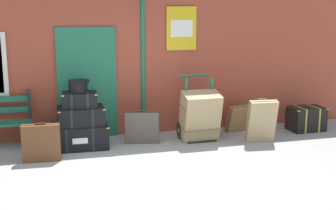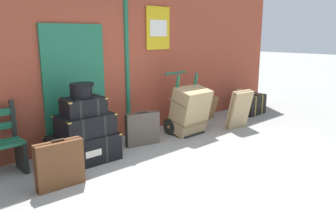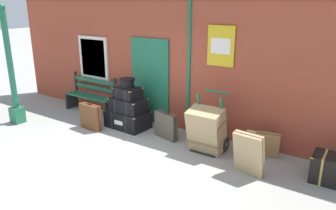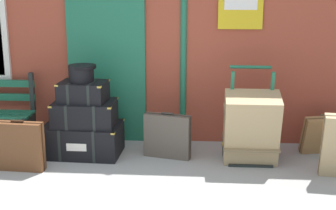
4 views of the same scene
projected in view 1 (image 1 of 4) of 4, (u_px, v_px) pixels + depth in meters
ground_plane at (140, 179)px, 6.73m from camera, size 60.00×60.00×0.00m
brick_facade at (110, 53)px, 8.83m from camera, size 10.40×0.35×3.20m
steamer_trunk_base at (79, 136)px, 8.20m from camera, size 1.04×0.69×0.43m
steamer_trunk_middle at (81, 116)px, 8.12m from camera, size 0.81×0.55×0.33m
steamer_trunk_top at (80, 100)px, 8.07m from camera, size 0.64×0.50×0.27m
round_hatbox at (78, 85)px, 8.02m from camera, size 0.36×0.34×0.22m
porters_trolley at (197, 124)px, 8.77m from camera, size 0.71×0.59×1.20m
large_brown_trunk at (200, 116)px, 8.57m from camera, size 0.70×0.62×0.95m
suitcase_caramel at (142, 128)px, 8.45m from camera, size 0.63×0.28×0.62m
suitcase_umber at (262, 121)px, 8.45m from camera, size 0.55×0.36×0.83m
suitcase_slate at (241, 118)px, 9.27m from camera, size 0.66×0.40×0.55m
suitcase_cream at (41, 143)px, 7.46m from camera, size 0.62×0.20×0.65m
corner_trunk at (306, 119)px, 9.35m from camera, size 0.70×0.50×0.49m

